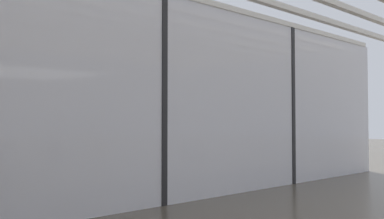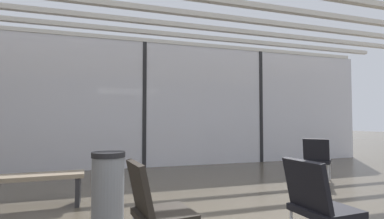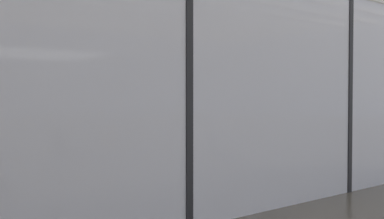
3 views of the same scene
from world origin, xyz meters
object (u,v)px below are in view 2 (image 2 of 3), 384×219
(lounge_chair_0, at_px, (318,201))
(waiting_bench, at_px, (26,183))
(lounge_chair_1, at_px, (317,157))
(parked_airplane, at_px, (86,94))
(trash_bin, at_px, (108,190))
(lounge_chair_2, at_px, (154,205))

(lounge_chair_0, relative_size, waiting_bench, 0.57)
(lounge_chair_0, xyz_separation_m, lounge_chair_1, (2.29, 2.62, 0.00))
(lounge_chair_1, xyz_separation_m, waiting_bench, (-5.13, -0.27, -0.13))
(parked_airplane, relative_size, trash_bin, 12.70)
(waiting_bench, xyz_separation_m, trash_bin, (1.06, -1.07, 0.07))
(parked_airplane, height_order, trash_bin, parked_airplane)
(waiting_bench, distance_m, trash_bin, 1.51)
(lounge_chair_2, bearing_deg, waiting_bench, 27.91)
(parked_airplane, xyz_separation_m, trash_bin, (0.64, -8.42, -1.83))
(parked_airplane, xyz_separation_m, lounge_chair_0, (2.43, -9.71, -1.77))
(lounge_chair_0, height_order, waiting_bench, lounge_chair_0)
(parked_airplane, xyz_separation_m, waiting_bench, (-0.42, -7.36, -1.90))
(waiting_bench, relative_size, trash_bin, 1.77)
(parked_airplane, distance_m, lounge_chair_0, 10.17)
(parked_airplane, height_order, lounge_chair_2, parked_airplane)
(lounge_chair_0, xyz_separation_m, trash_bin, (-1.78, 1.29, -0.06))
(parked_airplane, xyz_separation_m, lounge_chair_2, (1.00, -9.38, -1.77))
(lounge_chair_0, distance_m, lounge_chair_2, 1.46)
(parked_airplane, bearing_deg, trash_bin, -85.64)
(parked_airplane, distance_m, trash_bin, 8.65)
(parked_airplane, distance_m, waiting_bench, 7.61)
(trash_bin, bearing_deg, parked_airplane, 94.36)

